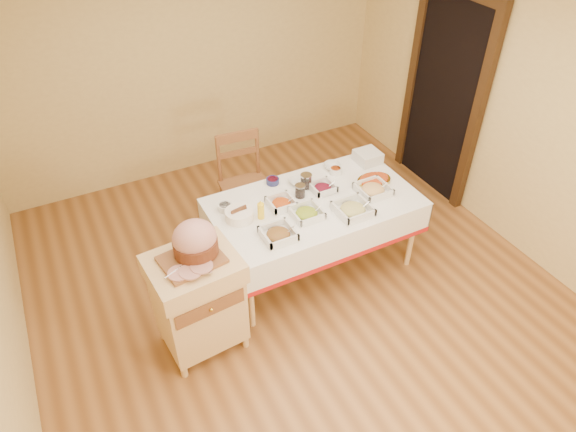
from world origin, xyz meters
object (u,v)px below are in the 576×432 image
object	(u,v)px
brass_platter	(374,180)
bread_basket	(239,215)
dining_table	(314,216)
preserve_jar_left	(300,191)
dining_chair	(244,184)
butcher_cart	(198,299)
plate_stack	(368,157)
preserve_jar_right	(306,182)
ham_on_board	(194,243)
mustard_bottle	(261,210)

from	to	relation	value
brass_platter	bread_basket	bearing A→B (deg)	176.94
dining_table	bread_basket	distance (m)	0.72
dining_table	bread_basket	world-z (taller)	bread_basket
preserve_jar_left	dining_chair	bearing A→B (deg)	109.22
dining_table	butcher_cart	world-z (taller)	butcher_cart
bread_basket	brass_platter	world-z (taller)	bread_basket
dining_table	plate_stack	world-z (taller)	plate_stack
preserve_jar_right	ham_on_board	bearing A→B (deg)	-154.74
preserve_jar_right	brass_platter	distance (m)	0.64
ham_on_board	bread_basket	distance (m)	0.72
mustard_bottle	ham_on_board	bearing A→B (deg)	-151.83
preserve_jar_left	preserve_jar_right	bearing A→B (deg)	40.98
bread_basket	brass_platter	distance (m)	1.32
dining_table	dining_chair	distance (m)	0.89
preserve_jar_right	bread_basket	bearing A→B (deg)	-168.35
dining_table	plate_stack	size ratio (longest dim) A/B	8.08
butcher_cart	plate_stack	world-z (taller)	butcher_cart
dining_chair	plate_stack	distance (m)	1.24
ham_on_board	preserve_jar_right	size ratio (longest dim) A/B	3.36
butcher_cart	mustard_bottle	size ratio (longest dim) A/B	5.06
brass_platter	plate_stack	bearing A→B (deg)	65.34
mustard_bottle	bread_basket	size ratio (longest dim) A/B	0.76
brass_platter	preserve_jar_right	bearing A→B (deg)	159.76
mustard_bottle	dining_chair	bearing A→B (deg)	76.88
butcher_cart	ham_on_board	size ratio (longest dim) A/B	2.00
ham_on_board	butcher_cart	bearing A→B (deg)	-141.96
dining_chair	brass_platter	size ratio (longest dim) A/B	3.10
dining_chair	bread_basket	xyz separation A→B (m)	(-0.36, -0.75, 0.27)
dining_table	plate_stack	xyz separation A→B (m)	(0.78, 0.32, 0.22)
preserve_jar_left	bread_basket	distance (m)	0.61
ham_on_board	brass_platter	xyz separation A→B (m)	(1.83, 0.37, -0.27)
dining_chair	butcher_cart	bearing A→B (deg)	-127.03
preserve_jar_right	bread_basket	size ratio (longest dim) A/B	0.57
butcher_cart	dining_table	bearing A→B (deg)	17.67
preserve_jar_left	preserve_jar_right	xyz separation A→B (m)	(0.12, 0.10, 0.01)
dining_chair	mustard_bottle	world-z (taller)	dining_chair
preserve_jar_right	bread_basket	distance (m)	0.74
dining_table	butcher_cart	distance (m)	1.31
dining_chair	preserve_jar_right	xyz separation A→B (m)	(0.36, -0.60, 0.29)
butcher_cart	preserve_jar_right	world-z (taller)	butcher_cart
dining_chair	brass_platter	distance (m)	1.28
butcher_cart	plate_stack	size ratio (longest dim) A/B	4.07
preserve_jar_right	brass_platter	bearing A→B (deg)	-20.24
bread_basket	dining_chair	bearing A→B (deg)	64.39
mustard_bottle	bread_basket	distance (m)	0.19
butcher_cart	bread_basket	distance (m)	0.79
bread_basket	brass_platter	size ratio (longest dim) A/B	0.71
preserve_jar_left	bread_basket	bearing A→B (deg)	-175.47
mustard_bottle	brass_platter	xyz separation A→B (m)	(1.15, -0.00, -0.06)
dining_chair	mustard_bottle	distance (m)	0.90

